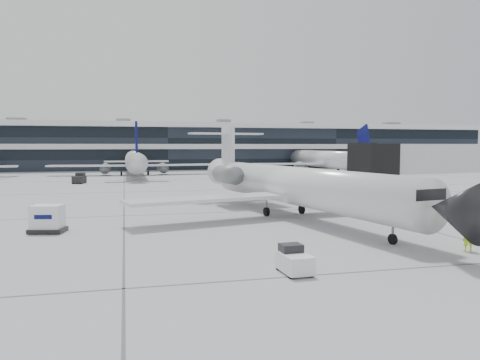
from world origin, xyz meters
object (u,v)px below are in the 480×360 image
object	(u,v)px
jet_bridge	(450,159)
cargo_uld	(47,219)
regional_jet	(292,184)
baggage_tug	(294,261)
ramp_worker	(468,234)

from	to	relation	value
jet_bridge	cargo_uld	size ratio (longest dim) A/B	7.64
regional_jet	cargo_uld	bearing A→B (deg)	177.98
jet_bridge	baggage_tug	distance (m)	30.28
regional_jet	jet_bridge	distance (m)	17.85
jet_bridge	ramp_worker	bearing A→B (deg)	-132.02
regional_jet	ramp_worker	size ratio (longest dim) A/B	17.87
regional_jet	ramp_worker	world-z (taller)	regional_jet
jet_bridge	cargo_uld	distance (m)	36.02
baggage_tug	cargo_uld	world-z (taller)	cargo_uld
baggage_tug	ramp_worker	bearing A→B (deg)	6.58
baggage_tug	cargo_uld	xyz separation A→B (m)	(-12.27, 13.10, 0.34)
ramp_worker	baggage_tug	bearing A→B (deg)	8.51
cargo_uld	ramp_worker	bearing A→B (deg)	-13.40
jet_bridge	baggage_tug	xyz separation A→B (m)	(-23.05, -19.25, -3.86)
jet_bridge	baggage_tug	world-z (taller)	jet_bridge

